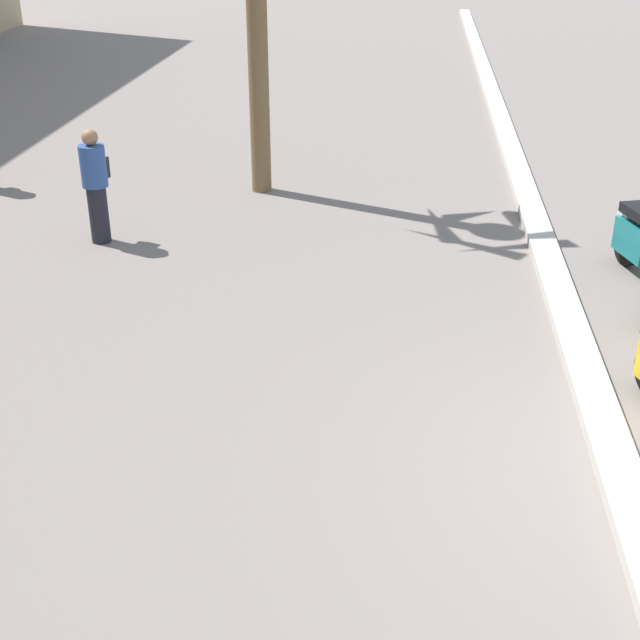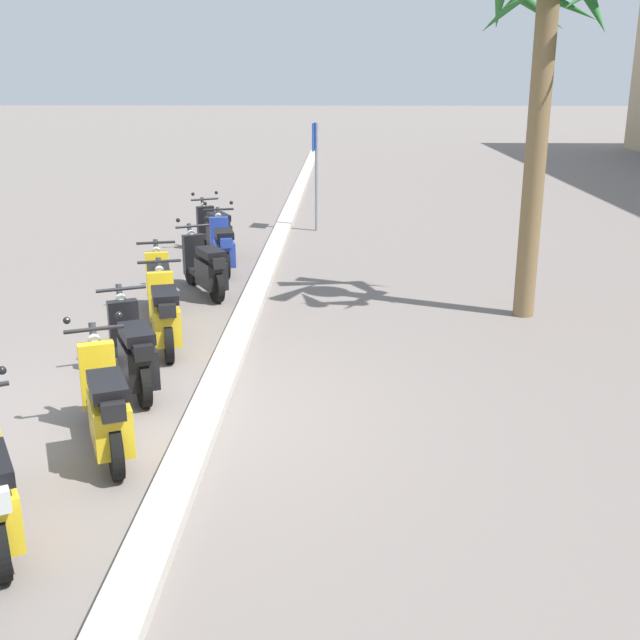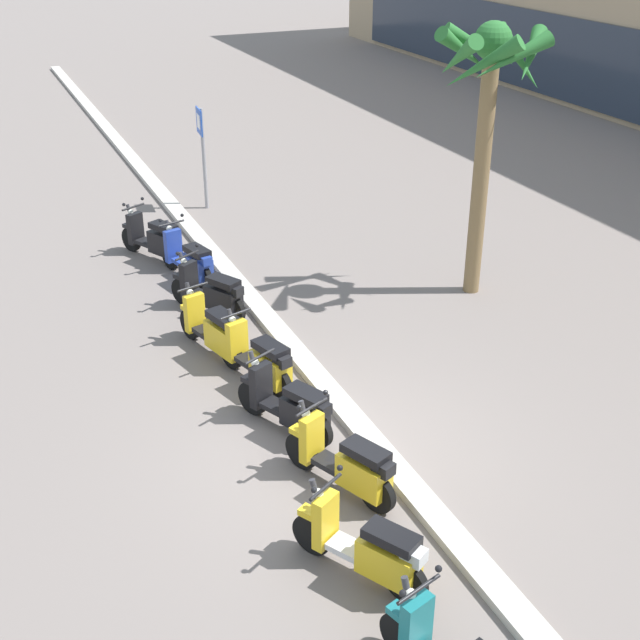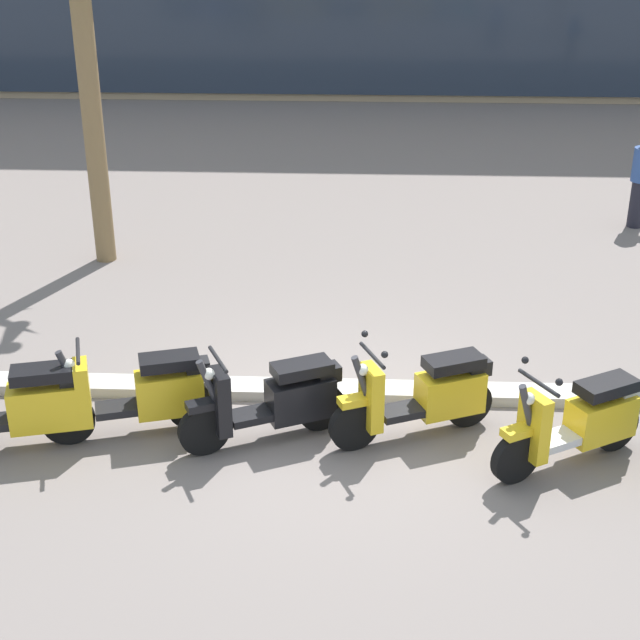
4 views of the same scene
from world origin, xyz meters
TOP-DOWN VIEW (x-y plane):
  - curb_strip at (0.00, 0.45)m, footprint 60.00×0.36m
  - pedestrian_strolling_near_curb at (4.76, 6.38)m, footprint 0.46×0.34m

SIDE VIEW (x-z plane):
  - curb_strip at x=0.00m, z-range 0.00..0.12m
  - pedestrian_strolling_near_curb at x=4.76m, z-range 0.04..1.58m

